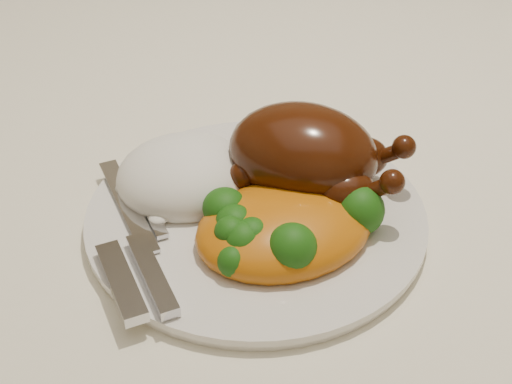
{
  "coord_description": "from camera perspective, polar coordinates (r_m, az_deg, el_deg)",
  "views": [
    {
      "loc": [
        -0.15,
        -0.64,
        1.15
      ],
      "look_at": [
        -0.11,
        -0.19,
        0.8
      ],
      "focal_mm": 50.0,
      "sensor_mm": 36.0,
      "label": 1
    }
  ],
  "objects": [
    {
      "name": "roast_chicken",
      "position": [
        0.59,
        4.11,
        3.03
      ],
      "size": [
        0.17,
        0.14,
        0.08
      ],
      "rotation": [
        0.0,
        0.0,
        -0.44
      ],
      "color": "#411607",
      "rests_on": "dinner_plate"
    },
    {
      "name": "dining_table",
      "position": [
        0.82,
        6.25,
        0.94
      ],
      "size": [
        1.6,
        0.9,
        0.76
      ],
      "color": "brown",
      "rests_on": "floor"
    },
    {
      "name": "mac_and_cheese",
      "position": [
        0.55,
        2.54,
        -2.8
      ],
      "size": [
        0.17,
        0.15,
        0.05
      ],
      "rotation": [
        0.0,
        0.0,
        0.31
      ],
      "color": "orange",
      "rests_on": "dinner_plate"
    },
    {
      "name": "dinner_plate",
      "position": [
        0.59,
        0.0,
        -2.01
      ],
      "size": [
        0.33,
        0.33,
        0.01
      ],
      "primitive_type": "cylinder",
      "rotation": [
        0.0,
        0.0,
        0.21
      ],
      "color": "white",
      "rests_on": "tablecloth"
    },
    {
      "name": "rice_mound",
      "position": [
        0.61,
        -5.65,
        1.2
      ],
      "size": [
        0.12,
        0.11,
        0.06
      ],
      "rotation": [
        0.0,
        0.0,
        0.06
      ],
      "color": "white",
      "rests_on": "dinner_plate"
    },
    {
      "name": "cutlery",
      "position": [
        0.55,
        -9.49,
        -4.77
      ],
      "size": [
        0.07,
        0.2,
        0.01
      ],
      "rotation": [
        0.0,
        0.0,
        0.32
      ],
      "color": "silver",
      "rests_on": "dinner_plate"
    },
    {
      "name": "tablecloth",
      "position": [
        0.78,
        6.6,
        5.31
      ],
      "size": [
        1.73,
        1.03,
        0.18
      ],
      "color": "white",
      "rests_on": "dining_table"
    }
  ]
}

